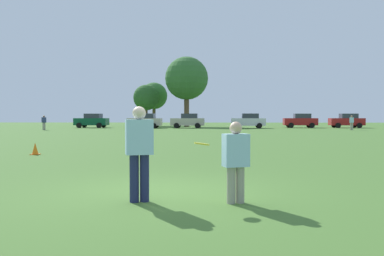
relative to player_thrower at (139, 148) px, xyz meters
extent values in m
plane|color=#47702D|center=(0.26, 0.94, -0.95)|extent=(169.60, 169.60, 0.00)
cylinder|color=#1E234C|center=(-0.09, -0.02, -0.53)|extent=(0.16, 0.16, 0.84)
cylinder|color=#1E234C|center=(0.09, 0.02, -0.53)|extent=(0.16, 0.16, 0.84)
cube|color=#9EC6E5|center=(0.00, 0.00, 0.20)|extent=(0.53, 0.39, 0.62)
sphere|color=beige|center=(0.00, 0.00, 0.62)|extent=(0.24, 0.24, 0.24)
cylinder|color=gray|center=(1.78, -0.03, -0.63)|extent=(0.15, 0.15, 0.64)
cylinder|color=gray|center=(1.62, -0.08, -0.63)|extent=(0.15, 0.15, 0.64)
cube|color=#9EC6E5|center=(1.70, -0.05, -0.03)|extent=(0.49, 0.37, 0.57)
sphere|color=#D8AD8C|center=(1.70, -0.05, 0.36)|extent=(0.22, 0.22, 0.22)
cylinder|color=yellow|center=(1.11, -0.12, 0.09)|extent=(0.27, 0.27, 0.07)
cube|color=#D8590C|center=(-5.51, 8.52, -0.94)|extent=(0.32, 0.32, 0.03)
cone|color=orange|center=(-5.51, 8.52, -0.70)|extent=(0.24, 0.24, 0.45)
cube|color=#0C4C2D|center=(-13.50, 44.53, -0.17)|extent=(4.28, 2.00, 0.90)
cube|color=#2D333D|center=(-13.25, 44.52, 0.55)|extent=(2.08, 1.74, 0.64)
cylinder|color=black|center=(-14.85, 43.60, -0.62)|extent=(0.67, 0.25, 0.66)
cylinder|color=black|center=(-14.75, 45.59, -0.62)|extent=(0.67, 0.25, 0.66)
cylinder|color=black|center=(-12.25, 43.47, -0.62)|extent=(0.67, 0.25, 0.66)
cylinder|color=black|center=(-12.15, 45.46, -0.62)|extent=(0.67, 0.25, 0.66)
cube|color=#B7AD99|center=(-6.38, 43.11, -0.17)|extent=(4.28, 2.00, 0.90)
cube|color=#2D333D|center=(-6.13, 43.10, 0.55)|extent=(2.08, 1.74, 0.64)
cylinder|color=black|center=(-7.73, 42.17, -0.62)|extent=(0.67, 0.25, 0.66)
cylinder|color=black|center=(-7.63, 44.17, -0.62)|extent=(0.67, 0.25, 0.66)
cylinder|color=black|center=(-5.13, 42.05, -0.62)|extent=(0.67, 0.25, 0.66)
cylinder|color=black|center=(-5.03, 44.04, -0.62)|extent=(0.67, 0.25, 0.66)
cube|color=#B7AD99|center=(-1.02, 43.54, -0.17)|extent=(4.28, 2.00, 0.90)
cube|color=#2D333D|center=(-0.77, 43.53, 0.55)|extent=(2.08, 1.74, 0.64)
cylinder|color=black|center=(-2.37, 42.60, -0.62)|extent=(0.67, 0.25, 0.66)
cylinder|color=black|center=(-2.27, 44.60, -0.62)|extent=(0.67, 0.25, 0.66)
cylinder|color=black|center=(0.23, 42.48, -0.62)|extent=(0.67, 0.25, 0.66)
cylinder|color=black|center=(0.33, 44.47, -0.62)|extent=(0.67, 0.25, 0.66)
cube|color=silver|center=(6.52, 43.13, -0.17)|extent=(4.28, 2.00, 0.90)
cube|color=#2D333D|center=(6.77, 43.12, 0.55)|extent=(2.08, 1.74, 0.64)
cylinder|color=black|center=(5.17, 42.20, -0.62)|extent=(0.67, 0.25, 0.66)
cylinder|color=black|center=(5.27, 44.19, -0.62)|extent=(0.67, 0.25, 0.66)
cylinder|color=black|center=(7.77, 42.07, -0.62)|extent=(0.67, 0.25, 0.66)
cylinder|color=black|center=(7.87, 44.07, -0.62)|extent=(0.67, 0.25, 0.66)
cube|color=maroon|center=(13.42, 45.22, -0.17)|extent=(4.28, 2.00, 0.90)
cube|color=#2D333D|center=(13.67, 45.21, 0.55)|extent=(2.08, 1.74, 0.64)
cylinder|color=black|center=(12.07, 44.29, -0.62)|extent=(0.67, 0.25, 0.66)
cylinder|color=black|center=(12.17, 46.28, -0.62)|extent=(0.67, 0.25, 0.66)
cylinder|color=black|center=(14.67, 44.16, -0.62)|extent=(0.67, 0.25, 0.66)
cylinder|color=black|center=(14.77, 46.15, -0.62)|extent=(0.67, 0.25, 0.66)
cube|color=maroon|center=(19.31, 45.20, -0.17)|extent=(4.28, 2.00, 0.90)
cube|color=#2D333D|center=(19.56, 45.18, 0.55)|extent=(2.08, 1.74, 0.64)
cylinder|color=black|center=(17.96, 44.26, -0.62)|extent=(0.67, 0.25, 0.66)
cylinder|color=black|center=(18.05, 46.26, -0.62)|extent=(0.67, 0.25, 0.66)
cylinder|color=black|center=(20.56, 44.13, -0.62)|extent=(0.67, 0.25, 0.66)
cylinder|color=black|center=(20.66, 46.13, -0.62)|extent=(0.67, 0.25, 0.66)
cylinder|color=gray|center=(-16.33, 35.91, -0.55)|extent=(0.15, 0.15, 0.80)
cylinder|color=gray|center=(-16.20, 36.02, -0.55)|extent=(0.15, 0.15, 0.80)
cube|color=navy|center=(-16.27, 35.97, 0.13)|extent=(0.49, 0.47, 0.57)
sphere|color=#8C664C|center=(-16.27, 35.97, 0.52)|extent=(0.22, 0.22, 0.22)
cylinder|color=gray|center=(16.76, 36.54, -0.55)|extent=(0.15, 0.15, 0.80)
cylinder|color=gray|center=(16.92, 36.48, -0.55)|extent=(0.15, 0.15, 0.80)
cube|color=#9EC6E5|center=(16.84, 36.51, 0.13)|extent=(0.49, 0.39, 0.57)
sphere|color=#8C664C|center=(16.84, 36.51, 0.51)|extent=(0.22, 0.22, 0.22)
cylinder|color=brown|center=(-7.35, 51.05, 0.35)|extent=(0.43, 0.43, 2.60)
sphere|color=#285623|center=(-7.35, 51.05, 3.23)|extent=(3.72, 3.72, 3.72)
cylinder|color=brown|center=(-6.62, 54.21, 0.47)|extent=(0.48, 0.48, 2.85)
sphere|color=#33662D|center=(-6.62, 54.21, 3.63)|extent=(4.08, 4.08, 4.08)
cylinder|color=brown|center=(-1.45, 50.09, 1.18)|extent=(0.71, 0.71, 4.27)
sphere|color=#33662D|center=(-1.45, 50.09, 5.91)|extent=(6.10, 6.10, 6.10)
camera|label=1|loc=(1.16, -7.06, 0.57)|focal=37.72mm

